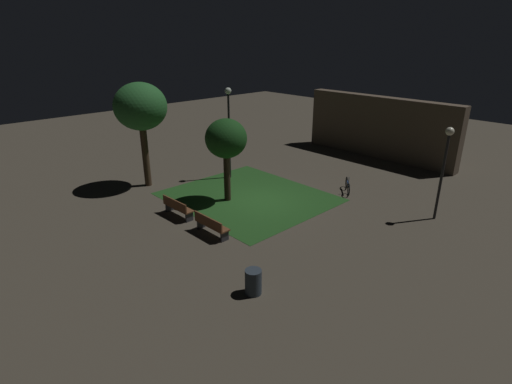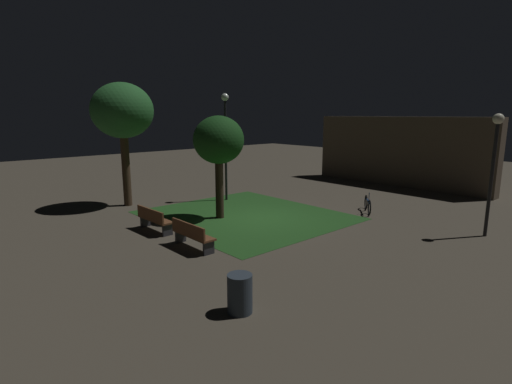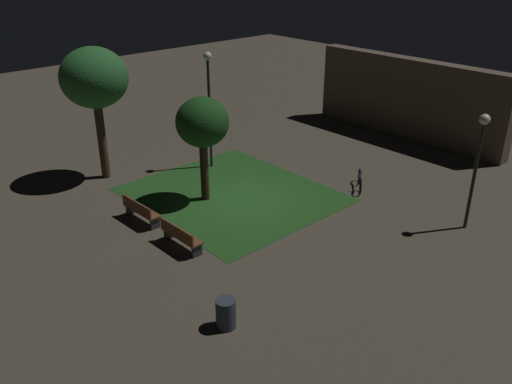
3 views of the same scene
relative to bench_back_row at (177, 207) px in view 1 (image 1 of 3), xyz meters
The scene contains 11 objects.
ground_plane 4.30m from the bench_back_row, 72.75° to the left, with size 60.00×60.00×0.00m, color #4C4438.
grass_lawn 4.06m from the bench_back_row, 83.32° to the left, with size 7.86×6.96×0.01m, color #23511E.
bench_back_row is the anchor object (origin of this frame).
bench_front_left 2.54m from the bench_back_row, ahead, with size 1.81×0.50×0.88m.
tree_back_left 3.99m from the bench_back_row, 88.92° to the left, with size 2.04×2.04×4.18m.
tree_tall_center 6.16m from the bench_back_row, 166.72° to the left, with size 2.77×2.77×5.64m.
lamp_post_plaza_east 12.10m from the bench_back_row, 45.49° to the left, with size 0.36×0.36×4.26m.
lamp_post_near_wall 6.58m from the bench_back_row, 115.48° to the left, with size 0.36×0.36×5.21m.
trash_bin 6.90m from the bench_back_row, 12.42° to the right, with size 0.55×0.55×0.86m, color #2D3842.
bicycle 9.11m from the bench_back_row, 66.67° to the left, with size 1.15×1.34×0.93m.
building_wall_backdrop 15.61m from the bench_back_row, 86.03° to the left, with size 10.84×0.80×4.09m, color brown.
Camera 1 is at (13.45, -12.99, 7.88)m, focal length 27.92 mm.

